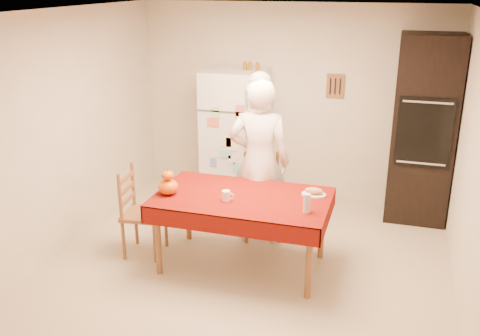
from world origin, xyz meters
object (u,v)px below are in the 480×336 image
at_px(oven_cabinet, 423,130).
at_px(wine_glass, 307,203).
at_px(pumpkin_lower, 168,187).
at_px(coffee_mug, 226,196).
at_px(refrigerator, 235,136).
at_px(chair_far, 262,192).
at_px(seated_woman, 259,162).
at_px(chair_left, 138,209).
at_px(dining_table, 242,203).
at_px(bread_plate, 314,195).

bearing_deg(oven_cabinet, wine_glass, -117.75).
bearing_deg(pumpkin_lower, coffee_mug, 0.66).
distance_m(refrigerator, pumpkin_lower, 1.86).
bearing_deg(chair_far, seated_woman, -107.54).
height_order(chair_left, pumpkin_lower, chair_left).
distance_m(dining_table, bread_plate, 0.71).
bearing_deg(coffee_mug, bread_plate, 25.14).
relative_size(chair_far, seated_woman, 0.52).
bearing_deg(refrigerator, chair_far, -57.47).
height_order(seated_woman, pumpkin_lower, seated_woman).
xyz_separation_m(chair_far, seated_woman, (0.00, -0.14, 0.40)).
height_order(refrigerator, coffee_mug, refrigerator).
height_order(refrigerator, dining_table, refrigerator).
relative_size(refrigerator, pumpkin_lower, 8.44).
xyz_separation_m(refrigerator, chair_far, (0.60, -0.94, -0.34)).
bearing_deg(dining_table, coffee_mug, -128.83).
distance_m(chair_far, pumpkin_lower, 1.20).
distance_m(oven_cabinet, chair_left, 3.38).
bearing_deg(dining_table, pumpkin_lower, -167.85).
xyz_separation_m(chair_far, bread_plate, (0.66, -0.54, 0.26)).
bearing_deg(wine_glass, dining_table, 164.54).
relative_size(chair_far, chair_left, 1.00).
relative_size(chair_left, bread_plate, 3.96).
height_order(refrigerator, oven_cabinet, oven_cabinet).
xyz_separation_m(oven_cabinet, chair_left, (-2.80, -1.80, -0.59)).
xyz_separation_m(seated_woman, wine_glass, (0.66, -0.80, -0.06)).
height_order(chair_left, coffee_mug, chair_left).
xyz_separation_m(refrigerator, wine_glass, (1.26, -1.88, -0.00)).
bearing_deg(chair_left, refrigerator, -22.85).
bearing_deg(oven_cabinet, refrigerator, -178.82).
height_order(refrigerator, pumpkin_lower, refrigerator).
distance_m(refrigerator, oven_cabinet, 2.29).
bearing_deg(wine_glass, pumpkin_lower, 178.76).
xyz_separation_m(coffee_mug, wine_glass, (0.78, -0.04, 0.04)).
relative_size(refrigerator, chair_left, 1.79).
height_order(seated_woman, bread_plate, seated_woman).
height_order(chair_left, bread_plate, chair_left).
xyz_separation_m(seated_woman, coffee_mug, (-0.12, -0.76, -0.10)).
bearing_deg(chair_left, dining_table, -93.66).
relative_size(dining_table, pumpkin_lower, 8.44).
bearing_deg(dining_table, chair_far, 89.85).
height_order(oven_cabinet, bread_plate, oven_cabinet).
height_order(coffee_mug, bread_plate, coffee_mug).
bearing_deg(bread_plate, chair_far, 141.10).
bearing_deg(wine_glass, seated_woman, 129.53).
relative_size(chair_left, pumpkin_lower, 4.72).
height_order(chair_far, wine_glass, chair_far).
height_order(chair_far, coffee_mug, chair_far).
bearing_deg(chair_left, oven_cabinet, -63.54).
bearing_deg(wine_glass, coffee_mug, 177.32).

